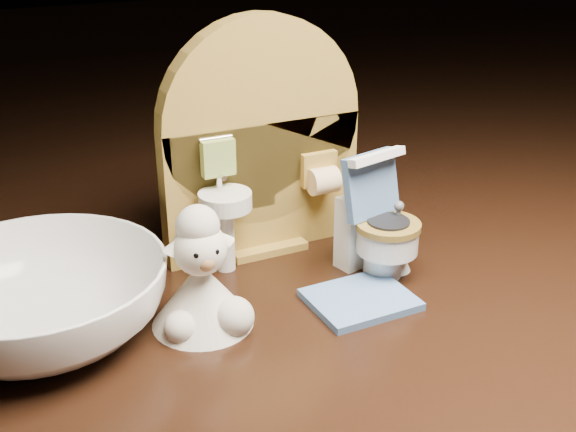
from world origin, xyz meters
TOP-DOWN VIEW (x-y plane):
  - backdrop_panel at (-0.00, 0.06)m, footprint 0.13×0.05m
  - toy_toilet at (0.05, 0.00)m, footprint 0.04×0.05m
  - bath_mat at (0.02, -0.03)m, footprint 0.06×0.05m
  - toilet_brush at (0.06, -0.00)m, footprint 0.02×0.02m
  - plush_lamb at (-0.07, -0.01)m, footprint 0.06×0.06m
  - ceramic_bowl at (-0.15, 0.02)m, footprint 0.17×0.17m

SIDE VIEW (x-z plane):
  - bath_mat at x=0.02m, z-range 0.00..0.00m
  - toilet_brush at x=0.06m, z-range -0.01..0.04m
  - ceramic_bowl at x=-0.15m, z-range 0.00..0.04m
  - plush_lamb at x=-0.07m, z-range -0.01..0.06m
  - toy_toilet at x=0.05m, z-range -0.01..0.07m
  - backdrop_panel at x=0.00m, z-range -0.01..0.14m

